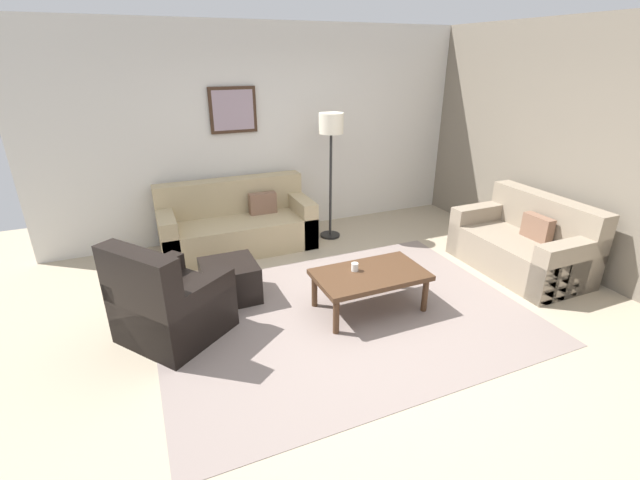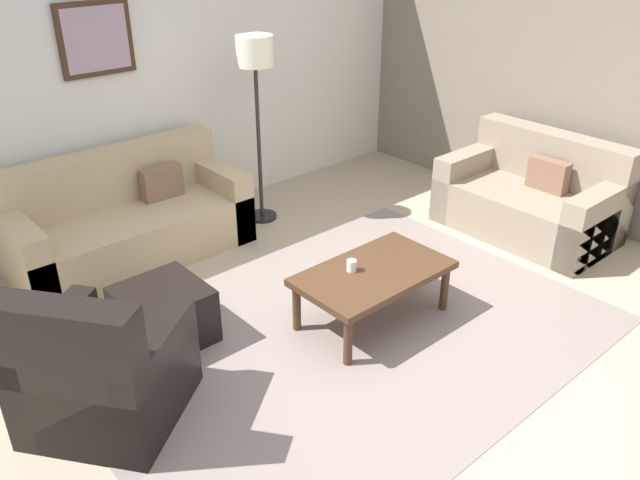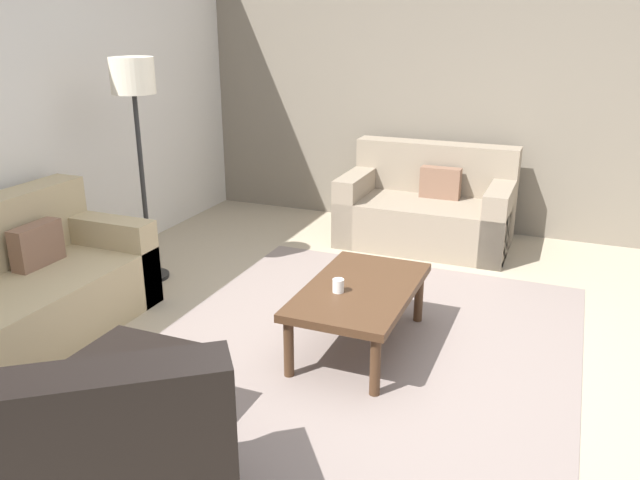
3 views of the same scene
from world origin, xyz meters
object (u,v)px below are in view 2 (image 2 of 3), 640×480
object	(u,v)px
cup	(352,266)
coffee_table	(373,276)
armchair_leather	(100,380)
couch_loveseat	(533,199)
ottoman	(164,314)
lamp_standing	(255,71)
framed_artwork	(96,39)
couch_main	(125,222)

from	to	relation	value
cup	coffee_table	bearing A→B (deg)	-38.40
armchair_leather	cup	size ratio (longest dim) A/B	13.61
couch_loveseat	coffee_table	size ratio (longest dim) A/B	1.36
couch_loveseat	armchair_leather	xyz separation A→B (m)	(-4.07, 0.21, 0.01)
ottoman	lamp_standing	distance (m)	2.36
couch_loveseat	lamp_standing	xyz separation A→B (m)	(-1.73, 1.84, 1.11)
ottoman	lamp_standing	bearing A→B (deg)	34.12
ottoman	couch_loveseat	bearing A→B (deg)	-11.67
armchair_leather	cup	distance (m)	1.80
coffee_table	cup	size ratio (longest dim) A/B	13.37
armchair_leather	framed_artwork	size ratio (longest dim) A/B	1.84
couch_main	lamp_standing	bearing A→B (deg)	-8.04
couch_loveseat	ottoman	xyz separation A→B (m)	(-3.40, 0.70, -0.10)
couch_loveseat	cup	xyz separation A→B (m)	(-2.28, 0.03, 0.15)
couch_main	lamp_standing	xyz separation A→B (m)	(1.29, -0.18, 1.11)
cup	framed_artwork	distance (m)	2.77
lamp_standing	armchair_leather	bearing A→B (deg)	-145.10
armchair_leather	coffee_table	distance (m)	1.93
ottoman	framed_artwork	world-z (taller)	framed_artwork
ottoman	coffee_table	xyz separation A→B (m)	(1.24, -0.77, 0.16)
couch_main	couch_loveseat	xyz separation A→B (m)	(3.02, -2.02, -0.00)
ottoman	framed_artwork	distance (m)	2.36
ottoman	cup	xyz separation A→B (m)	(1.12, -0.68, 0.25)
couch_loveseat	coffee_table	distance (m)	2.16
couch_loveseat	armchair_leather	bearing A→B (deg)	177.08
couch_loveseat	armchair_leather	distance (m)	4.07
coffee_table	lamp_standing	size ratio (longest dim) A/B	0.64
cup	lamp_standing	xyz separation A→B (m)	(0.56, 1.81, 0.96)
cup	framed_artwork	world-z (taller)	framed_artwork
ottoman	cup	world-z (taller)	cup
cup	armchair_leather	bearing A→B (deg)	174.25
couch_loveseat	coffee_table	bearing A→B (deg)	-178.15
couch_main	couch_loveseat	size ratio (longest dim) A/B	1.30
couch_loveseat	armchair_leather	size ratio (longest dim) A/B	1.34
couch_main	ottoman	world-z (taller)	couch_main
lamp_standing	couch_loveseat	bearing A→B (deg)	-46.83
armchair_leather	framed_artwork	bearing A→B (deg)	61.42
couch_main	coffee_table	xyz separation A→B (m)	(0.86, -2.09, 0.06)
couch_main	armchair_leather	bearing A→B (deg)	-119.98
couch_main	couch_loveseat	bearing A→B (deg)	-33.81
armchair_leather	lamp_standing	size ratio (longest dim) A/B	0.65
lamp_standing	framed_artwork	xyz separation A→B (m)	(-1.14, 0.58, 0.32)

